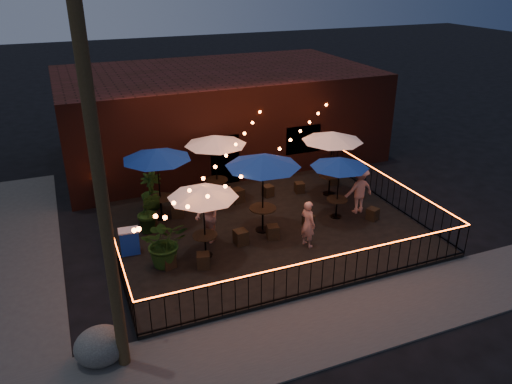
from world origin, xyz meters
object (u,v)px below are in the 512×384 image
cafe_table_2 (263,162)px  boulder (100,346)px  cafe_table_0 (203,193)px  cooler (129,241)px  utility_pole (103,206)px  cafe_table_5 (332,137)px  cafe_table_1 (156,155)px  cafe_table_4 (340,163)px  cafe_table_3 (216,141)px

cafe_table_2 → boulder: cafe_table_2 is taller
cafe_table_0 → cafe_table_2: cafe_table_2 is taller
cafe_table_0 → cooler: 2.90m
utility_pole → cafe_table_5: size_ratio=3.04×
cafe_table_5 → cooler: (-7.89, -1.52, -1.91)m
cafe_table_0 → cafe_table_5: 6.33m
cafe_table_5 → cooler: bearing=-169.1°
utility_pole → cafe_table_1: bearing=70.6°
cafe_table_0 → boulder: size_ratio=2.69×
utility_pole → cafe_table_2: utility_pole is taller
boulder → cafe_table_5: bearing=32.1°
cafe_table_4 → cafe_table_1: bearing=158.6°
cafe_table_2 → cafe_table_4: 2.83m
cafe_table_4 → boulder: 9.56m
cafe_table_1 → cafe_table_5: (6.49, -0.44, -0.04)m
utility_pole → cafe_table_2: 6.98m
cafe_table_5 → cafe_table_3: bearing=163.2°
cafe_table_0 → cafe_table_1: (-0.70, 3.00, 0.25)m
utility_pole → cafe_table_0: 4.98m
cafe_table_1 → cafe_table_5: size_ratio=1.10×
boulder → cafe_table_4: bearing=25.1°
cafe_table_0 → boulder: cafe_table_0 is taller
cafe_table_2 → cooler: 4.82m
cafe_table_4 → cafe_table_3: bearing=138.1°
cafe_table_1 → cafe_table_4: bearing=-21.4°
cafe_table_3 → cafe_table_4: cafe_table_3 is taller
utility_pole → cooler: bearing=78.9°
cafe_table_0 → boulder: (-3.47, -3.24, -1.86)m
cafe_table_0 → cafe_table_4: 5.10m
cafe_table_3 → cafe_table_2: bearing=-78.5°
cafe_table_2 → cafe_table_1: bearing=143.5°
cafe_table_1 → cafe_table_2: size_ratio=0.93×
cafe_table_0 → cafe_table_3: 4.15m
cafe_table_0 → cafe_table_2: (2.24, 0.83, 0.35)m
cafe_table_3 → cooler: (-3.74, -2.77, -1.90)m
utility_pole → cafe_table_2: size_ratio=2.59×
cafe_table_4 → cooler: 7.34m
utility_pole → cafe_table_0: size_ratio=2.89×
cafe_table_1 → cooler: (-1.41, -1.96, -1.96)m
cafe_table_0 → cafe_table_5: bearing=23.9°
cafe_table_2 → cafe_table_5: bearing=26.1°
cafe_table_5 → boulder: bearing=-147.9°
cooler → boulder: cooler is taller
cafe_table_1 → cafe_table_2: bearing=-36.5°
utility_pole → cafe_table_2: (5.25, 4.38, -1.39)m
cafe_table_3 → boulder: bearing=-125.9°
cafe_table_4 → cafe_table_5: (0.75, 1.80, 0.29)m
cafe_table_0 → cafe_table_3: (1.63, 3.81, 0.20)m
utility_pole → boulder: size_ratio=7.76×
cafe_table_1 → cafe_table_3: bearing=19.2°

